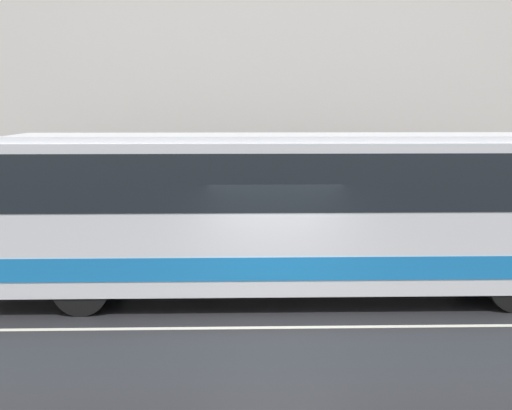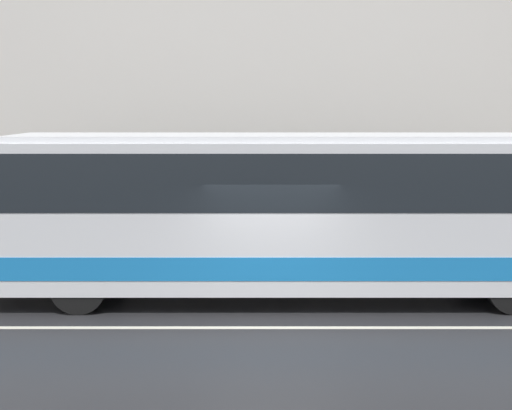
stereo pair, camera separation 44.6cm
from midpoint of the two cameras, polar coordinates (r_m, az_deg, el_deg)
ground_plane at (r=12.94m, az=2.46°, el=-9.80°), size 60.00×60.00×0.00m
sidewalk at (r=18.20m, az=1.77°, el=-4.33°), size 60.00×2.92×0.13m
building_facade at (r=19.49m, az=1.72°, el=14.33°), size 60.00×0.35×12.62m
lane_stripe at (r=12.94m, az=2.46°, el=-9.78°), size 54.00×0.14×0.01m
transit_bus at (r=14.44m, az=2.54°, el=-0.19°), size 12.32×2.49×3.37m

